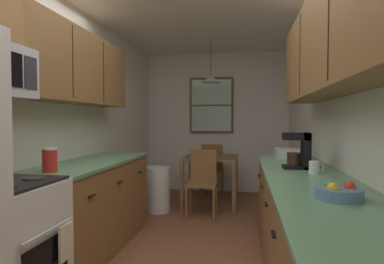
% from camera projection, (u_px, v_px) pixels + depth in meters
% --- Properties ---
extents(ground_plane, '(12.00, 12.00, 0.00)m').
position_uv_depth(ground_plane, '(193.00, 245.00, 3.37)').
color(ground_plane, brown).
extents(wall_left, '(0.10, 9.00, 2.55)m').
position_uv_depth(wall_left, '(74.00, 124.00, 3.55)').
color(wall_left, white).
rests_on(wall_left, ground).
extents(wall_right, '(0.10, 9.00, 2.55)m').
position_uv_depth(wall_right, '(330.00, 124.00, 3.10)').
color(wall_right, white).
rests_on(wall_right, ground).
extents(wall_back, '(4.40, 0.10, 2.55)m').
position_uv_depth(wall_back, '(216.00, 123.00, 5.93)').
color(wall_back, white).
rests_on(wall_back, ground).
extents(stove_range, '(0.66, 0.64, 1.10)m').
position_uv_depth(stove_range, '(1.00, 252.00, 2.03)').
color(stove_range, white).
rests_on(stove_range, ground).
extents(counter_left, '(0.64, 1.80, 0.90)m').
position_uv_depth(counter_left, '(92.00, 205.00, 3.23)').
color(counter_left, brown).
rests_on(counter_left, ground).
extents(upper_cabinets_left, '(0.33, 1.88, 0.70)m').
position_uv_depth(upper_cabinets_left, '(74.00, 68.00, 3.16)').
color(upper_cabinets_left, brown).
extents(counter_right, '(0.64, 3.12, 0.90)m').
position_uv_depth(counter_right, '(310.00, 241.00, 2.28)').
color(counter_right, brown).
rests_on(counter_right, ground).
extents(upper_cabinets_right, '(0.33, 2.80, 0.73)m').
position_uv_depth(upper_cabinets_right, '(336.00, 39.00, 2.16)').
color(upper_cabinets_right, brown).
extents(dining_table, '(0.82, 0.82, 0.74)m').
position_uv_depth(dining_table, '(211.00, 165.00, 4.99)').
color(dining_table, brown).
rests_on(dining_table, ground).
extents(dining_chair_near, '(0.40, 0.40, 0.90)m').
position_uv_depth(dining_chair_near, '(202.00, 179.00, 4.39)').
color(dining_chair_near, brown).
rests_on(dining_chair_near, ground).
extents(dining_chair_far, '(0.43, 0.43, 0.90)m').
position_uv_depth(dining_chair_far, '(212.00, 167.00, 5.61)').
color(dining_chair_far, brown).
rests_on(dining_chair_far, ground).
extents(pendant_light, '(0.31, 0.31, 0.65)m').
position_uv_depth(pendant_light, '(211.00, 79.00, 4.94)').
color(pendant_light, black).
extents(back_window, '(0.80, 0.05, 1.02)m').
position_uv_depth(back_window, '(211.00, 105.00, 5.86)').
color(back_window, brown).
extents(trash_bin, '(0.35, 0.35, 0.64)m').
position_uv_depth(trash_bin, '(158.00, 189.00, 4.58)').
color(trash_bin, white).
rests_on(trash_bin, ground).
extents(storage_canister, '(0.12, 0.12, 0.19)m').
position_uv_depth(storage_canister, '(50.00, 160.00, 2.54)').
color(storage_canister, red).
rests_on(storage_canister, counter_left).
extents(dish_towel, '(0.02, 0.16, 0.24)m').
position_uv_depth(dish_towel, '(66.00, 242.00, 2.13)').
color(dish_towel, beige).
extents(coffee_maker, '(0.22, 0.18, 0.31)m').
position_uv_depth(coffee_maker, '(300.00, 150.00, 2.73)').
color(coffee_maker, black).
rests_on(coffee_maker, counter_right).
extents(mug_by_coffeemaker, '(0.11, 0.08, 0.10)m').
position_uv_depth(mug_by_coffeemaker, '(314.00, 167.00, 2.45)').
color(mug_by_coffeemaker, white).
rests_on(mug_by_coffeemaker, counter_right).
extents(fruit_bowl, '(0.24, 0.24, 0.09)m').
position_uv_depth(fruit_bowl, '(338.00, 192.00, 1.66)').
color(fruit_bowl, '#597F9E').
rests_on(fruit_bowl, counter_right).
extents(dish_rack, '(0.28, 0.34, 0.10)m').
position_uv_depth(dish_rack, '(289.00, 153.00, 3.50)').
color(dish_rack, silver).
rests_on(dish_rack, counter_right).
extents(table_serving_bowl, '(0.21, 0.21, 0.06)m').
position_uv_depth(table_serving_bowl, '(204.00, 154.00, 5.07)').
color(table_serving_bowl, '#4C7299').
rests_on(table_serving_bowl, dining_table).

